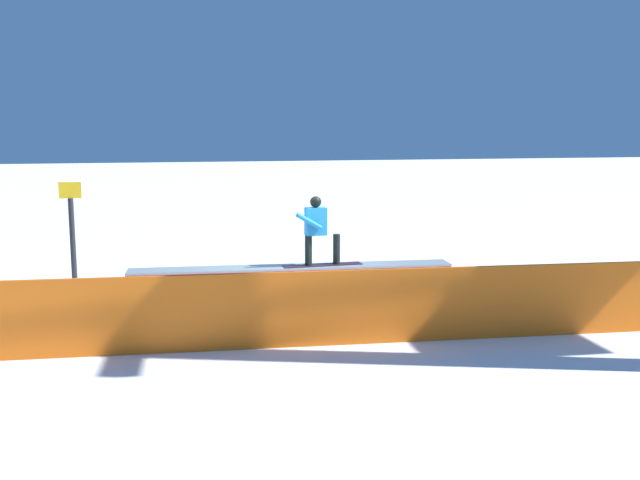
{
  "coord_description": "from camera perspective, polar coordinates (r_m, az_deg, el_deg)",
  "views": [
    {
      "loc": [
        2.8,
        13.31,
        3.23
      ],
      "look_at": [
        -0.3,
        1.03,
        1.26
      ],
      "focal_mm": 39.78,
      "sensor_mm": 36.0,
      "label": 1
    }
  ],
  "objects": [
    {
      "name": "snowboarder",
      "position": [
        13.78,
        -0.2,
        0.92
      ],
      "size": [
        1.58,
        0.44,
        1.37
      ],
      "color": "#2B1B2D",
      "rests_on": "grind_box"
    },
    {
      "name": "grind_box",
      "position": [
        13.92,
        -2.23,
        -3.43
      ],
      "size": [
        6.33,
        1.15,
        0.6
      ],
      "color": "red",
      "rests_on": "ground_plane"
    },
    {
      "name": "ground_plane",
      "position": [
        13.98,
        -2.22,
        -4.52
      ],
      "size": [
        120.0,
        120.0,
        0.0
      ],
      "primitive_type": "plane",
      "color": "white"
    },
    {
      "name": "trail_marker",
      "position": [
        13.98,
        -19.28,
        0.06
      ],
      "size": [
        0.4,
        0.1,
        2.28
      ],
      "color": "#262628",
      "rests_on": "ground_plane"
    },
    {
      "name": "safety_fence",
      "position": [
        10.72,
        1.44,
        -5.49
      ],
      "size": [
        11.64,
        1.17,
        1.15
      ],
      "primitive_type": "cube",
      "rotation": [
        0.0,
        0.0,
        -0.1
      ],
      "color": "orange",
      "rests_on": "ground_plane"
    }
  ]
}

